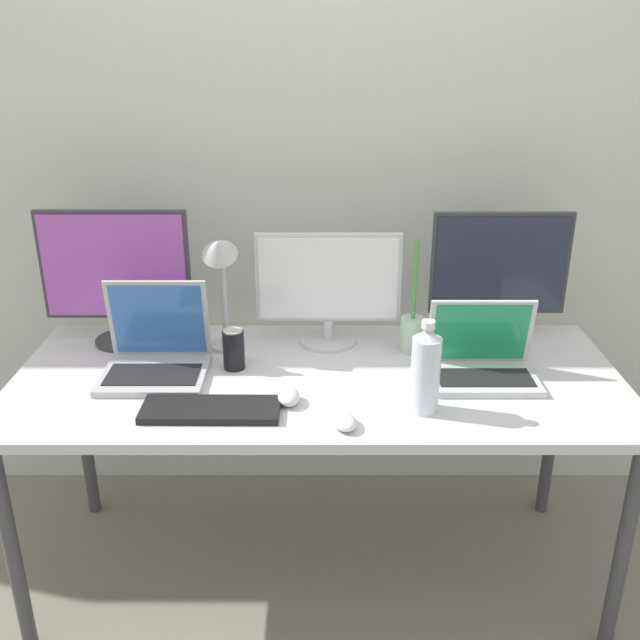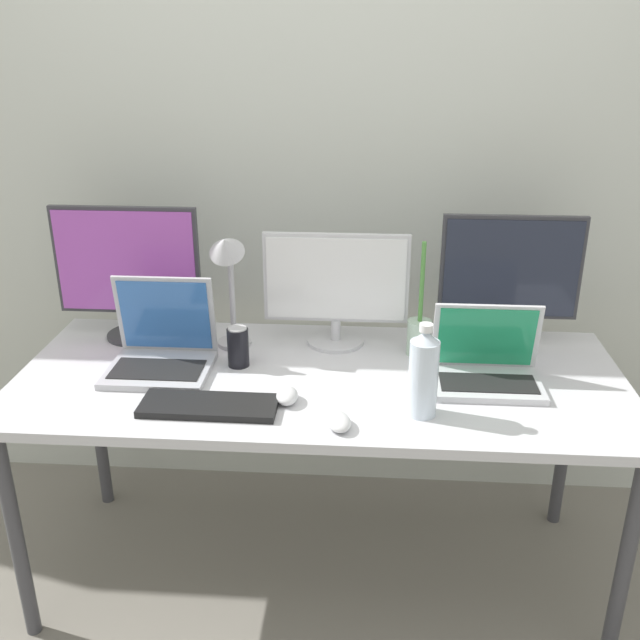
% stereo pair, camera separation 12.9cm
% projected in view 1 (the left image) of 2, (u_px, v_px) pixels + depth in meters
% --- Properties ---
extents(ground_plane, '(16.00, 16.00, 0.00)m').
position_uv_depth(ground_plane, '(320.00, 569.00, 2.43)').
color(ground_plane, gray).
extents(wall_back, '(7.00, 0.08, 2.60)m').
position_uv_depth(wall_back, '(321.00, 155.00, 2.48)').
color(wall_back, silver).
rests_on(wall_back, ground).
extents(work_desk, '(1.83, 0.77, 0.74)m').
position_uv_depth(work_desk, '(320.00, 392.00, 2.17)').
color(work_desk, '#424247').
rests_on(work_desk, ground).
extents(monitor_left, '(0.48, 0.18, 0.45)m').
position_uv_depth(monitor_left, '(118.00, 272.00, 2.28)').
color(monitor_left, '#38383D').
rests_on(monitor_left, work_desk).
extents(monitor_center, '(0.47, 0.19, 0.37)m').
position_uv_depth(monitor_center, '(331.00, 286.00, 2.29)').
color(monitor_center, silver).
rests_on(monitor_center, work_desk).
extents(monitor_right, '(0.44, 0.17, 0.44)m').
position_uv_depth(monitor_right, '(502.00, 272.00, 2.29)').
color(monitor_right, '#38383D').
rests_on(monitor_right, work_desk).
extents(laptop_silver, '(0.31, 0.26, 0.28)m').
position_uv_depth(laptop_silver, '(159.00, 353.00, 2.14)').
color(laptop_silver, '#B7B7BC').
rests_on(laptop_silver, work_desk).
extents(laptop_secondary, '(0.31, 0.22, 0.23)m').
position_uv_depth(laptop_secondary, '(485.00, 361.00, 2.11)').
color(laptop_secondary, silver).
rests_on(laptop_secondary, work_desk).
extents(keyboard_main, '(0.38, 0.14, 0.02)m').
position_uv_depth(keyboard_main, '(213.00, 409.00, 1.93)').
color(keyboard_main, black).
rests_on(keyboard_main, work_desk).
extents(mouse_by_keyboard, '(0.09, 0.12, 0.03)m').
position_uv_depth(mouse_by_keyboard, '(346.00, 420.00, 1.86)').
color(mouse_by_keyboard, silver).
rests_on(mouse_by_keyboard, work_desk).
extents(mouse_by_laptop, '(0.06, 0.09, 0.04)m').
position_uv_depth(mouse_by_laptop, '(291.00, 397.00, 1.98)').
color(mouse_by_laptop, silver).
rests_on(mouse_by_laptop, work_desk).
extents(water_bottle, '(0.08, 0.08, 0.26)m').
position_uv_depth(water_bottle, '(428.00, 370.00, 1.90)').
color(water_bottle, silver).
rests_on(water_bottle, work_desk).
extents(soda_can_near_keyboard, '(0.07, 0.07, 0.13)m').
position_uv_depth(soda_can_near_keyboard, '(236.00, 349.00, 2.17)').
color(soda_can_near_keyboard, black).
rests_on(soda_can_near_keyboard, work_desk).
extents(bamboo_vase, '(0.08, 0.08, 0.37)m').
position_uv_depth(bamboo_vase, '(415.00, 331.00, 2.28)').
color(bamboo_vase, '#B2D1B7').
rests_on(bamboo_vase, work_desk).
extents(desk_lamp, '(0.11, 0.18, 0.41)m').
position_uv_depth(desk_lamp, '(223.00, 271.00, 2.19)').
color(desk_lamp, '#B7B7BC').
rests_on(desk_lamp, work_desk).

